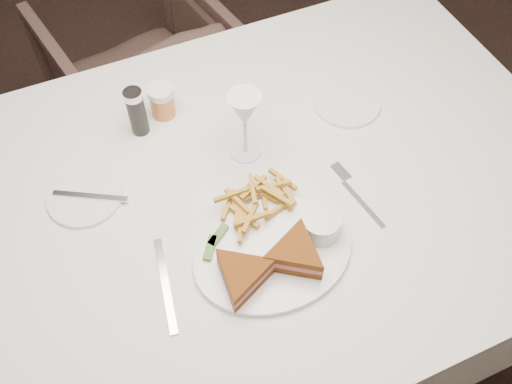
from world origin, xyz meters
name	(u,v)px	position (x,y,z in m)	size (l,w,h in m)	color
ground	(192,292)	(0.00, 0.00, 0.00)	(5.00, 5.00, 0.00)	black
table	(247,270)	(0.12, -0.19, 0.38)	(1.49, 1.00, 0.75)	silver
chair_far	(141,68)	(0.16, 0.76, 0.30)	(0.59, 0.55, 0.60)	#4A352E
table_setting	(253,204)	(0.10, -0.25, 0.79)	(0.80, 0.63, 0.18)	white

